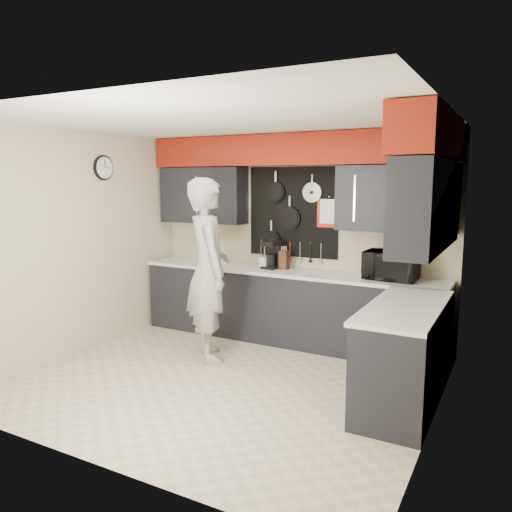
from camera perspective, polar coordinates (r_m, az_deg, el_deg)
The scene contains 10 objects.
ground at distance 5.27m, azimuth -3.35°, elevation -14.01°, with size 4.00×4.00×0.00m, color beige.
back_wall_assembly at distance 6.28m, azimuth 4.29°, elevation 8.45°, with size 4.00×0.36×2.60m.
right_wall_assembly at distance 4.46m, azimuth 19.24°, elevation 7.03°, with size 0.36×3.50×2.60m.
left_wall_assembly at distance 6.20m, azimuth -19.30°, elevation 1.73°, with size 0.05×3.50×2.60m.
base_cabinets at distance 5.88m, azimuth 6.57°, elevation -6.93°, with size 3.95×2.20×0.92m.
microwave at distance 5.82m, azimuth 15.17°, elevation -1.05°, with size 0.58×0.39×0.32m, color black.
knife_block at distance 6.28m, azimuth 3.23°, elevation -0.46°, with size 0.11×0.11×0.23m, color #371F11.
utensil_crock at distance 6.36m, azimuth 0.86°, elevation -0.72°, with size 0.11×0.11×0.15m, color silver.
coffee_maker at distance 6.35m, azimuth 1.90°, elevation 0.24°, with size 0.22×0.26×0.35m.
person at distance 5.65m, azimuth -5.45°, elevation -1.58°, with size 0.75×0.49×2.06m, color #B1B1AF.
Camera 1 is at (2.56, -4.14, 2.03)m, focal length 35.00 mm.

